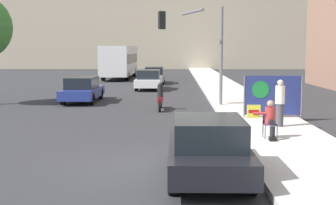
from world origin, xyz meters
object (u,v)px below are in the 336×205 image
Objects in this scene: car_on_road_distant at (154,75)px; city_bus_on_road at (120,60)px; protest_banner at (273,95)px; motorcycle_on_road at (160,98)px; jogger_on_sidewalk at (280,103)px; car_on_road_nearest at (82,89)px; traffic_light_pole at (197,38)px; car_on_road_midblock at (149,80)px; seated_protester at (270,118)px; parked_car_curbside at (208,148)px.

city_bus_on_road is at bearing 119.16° from car_on_road_distant.
protest_banner is 1.08× the size of motorcycle_on_road.
car_on_road_nearest is (-8.97, 9.20, -0.32)m from jogger_on_sidewalk.
traffic_light_pole is (-2.70, 6.33, 2.47)m from jogger_on_sidewalk.
city_bus_on_road is (-3.69, 12.96, 1.15)m from car_on_road_midblock.
car_on_road_midblock is at bearing 122.07° from seated_protester.
parked_car_curbside is at bearing -100.86° from seated_protester.
city_bus_on_road is (-9.45, 30.47, 0.84)m from jogger_on_sidewalk.
parked_car_curbside is 23.91m from car_on_road_midblock.
car_on_road_nearest is (-6.28, 2.87, -2.79)m from traffic_light_pole.
traffic_light_pole is 1.07× the size of car_on_road_distant.
motorcycle_on_road is (-1.52, 12.13, -0.14)m from parked_car_curbside.
seated_protester is at bearing -76.00° from car_on_road_midblock.
car_on_road_distant is 2.05× the size of motorcycle_on_road.
traffic_light_pole is (-1.88, 8.64, 2.70)m from seated_protester.
car_on_road_midblock is at bearing 111.30° from protest_banner.
jogger_on_sidewalk is 0.37× the size of car_on_road_distant.
car_on_road_nearest is 2.13× the size of motorcycle_on_road.
jogger_on_sidewalk is 7.31m from traffic_light_pole.
car_on_road_nearest reaches higher than parked_car_curbside.
car_on_road_distant is at bearing 118.58° from seated_protester.
seated_protester is 0.24× the size of traffic_light_pole.
parked_car_curbside is at bearing -91.31° from traffic_light_pole.
protest_banner reaches higher than car_on_road_midblock.
protest_banner reaches higher than car_on_road_nearest.
car_on_road_midblock is at bearing 105.30° from traffic_light_pole.
seated_protester reaches higher than motorcycle_on_road.
jogger_on_sidewalk is 12.86m from car_on_road_nearest.
city_bus_on_road is at bearing 122.83° from seated_protester.
car_on_road_midblock is 11.69m from motorcycle_on_road.
car_on_road_distant is 7.93m from city_bus_on_road.
motorcycle_on_road is at bearing -78.63° from city_bus_on_road.
city_bus_on_road is (-6.75, 24.14, -1.63)m from traffic_light_pole.
jogger_on_sidewalk is 24.28m from car_on_road_distant.
seated_protester is 0.25× the size of car_on_road_midblock.
jogger_on_sidewalk is 0.36× the size of car_on_road_midblock.
car_on_road_distant is at bearing 88.79° from car_on_road_midblock.
traffic_light_pole is 2.19× the size of motorcycle_on_road.
parked_car_curbside is 1.87× the size of motorcycle_on_road.
city_bus_on_road reaches higher than seated_protester.
car_on_road_distant is at bearing 93.62° from motorcycle_on_road.
protest_banner is at bearing -71.13° from city_bus_on_road.
car_on_road_distant is (-4.81, 25.93, -0.09)m from seated_protester.
jogger_on_sidewalk is 0.35× the size of traffic_light_pole.
seated_protester is 14.12m from car_on_road_nearest.
car_on_road_midblock is 1.04× the size of car_on_road_distant.
protest_banner is at bearing -37.69° from motorcycle_on_road.
jogger_on_sidewalk is at bearing 88.74° from seated_protester.
car_on_road_distant is (3.35, 14.41, 0.01)m from car_on_road_nearest.
city_bus_on_road reaches higher than car_on_road_distant.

